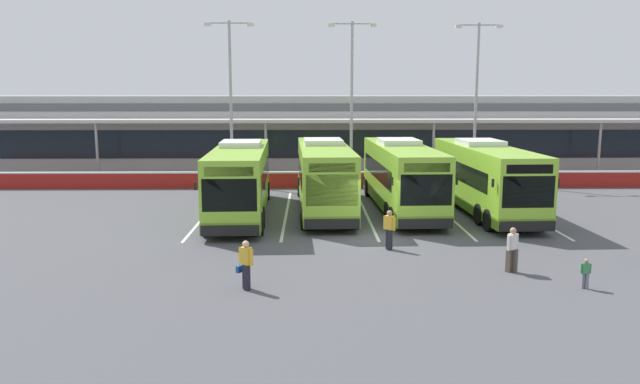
{
  "coord_description": "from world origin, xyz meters",
  "views": [
    {
      "loc": [
        -2.95,
        -25.97,
        6.33
      ],
      "look_at": [
        -2.47,
        3.0,
        1.6
      ],
      "focal_mm": 34.5,
      "sensor_mm": 36.0,
      "label": 1
    }
  ],
  "objects_px": {
    "coach_bus_right_centre": "(484,179)",
    "lamp_post_west": "(231,92)",
    "lamp_post_centre": "(352,92)",
    "coach_bus_left_centre": "(324,177)",
    "lamp_post_east": "(476,92)",
    "coach_bus_leftmost": "(240,181)",
    "pedestrian_child": "(586,272)",
    "pedestrian_near_bin": "(512,248)",
    "coach_bus_centre": "(401,177)",
    "pedestrian_approaching_bus": "(389,228)",
    "pedestrian_with_handbag": "(246,264)"
  },
  "relations": [
    {
      "from": "coach_bus_leftmost",
      "to": "coach_bus_left_centre",
      "type": "relative_size",
      "value": 1.0
    },
    {
      "from": "coach_bus_right_centre",
      "to": "lamp_post_west",
      "type": "xyz_separation_m",
      "value": [
        -14.58,
        10.01,
        4.5
      ]
    },
    {
      "from": "pedestrian_near_bin",
      "to": "pedestrian_approaching_bus",
      "type": "xyz_separation_m",
      "value": [
        -3.94,
        3.24,
        0.0
      ]
    },
    {
      "from": "pedestrian_approaching_bus",
      "to": "lamp_post_centre",
      "type": "relative_size",
      "value": 0.15
    },
    {
      "from": "lamp_post_west",
      "to": "lamp_post_east",
      "type": "relative_size",
      "value": 1.0
    },
    {
      "from": "pedestrian_with_handbag",
      "to": "lamp_post_centre",
      "type": "relative_size",
      "value": 0.15
    },
    {
      "from": "lamp_post_west",
      "to": "lamp_post_east",
      "type": "bearing_deg",
      "value": 3.22
    },
    {
      "from": "lamp_post_west",
      "to": "pedestrian_near_bin",
      "type": "bearing_deg",
      "value": -59.39
    },
    {
      "from": "pedestrian_near_bin",
      "to": "lamp_post_west",
      "type": "height_order",
      "value": "lamp_post_west"
    },
    {
      "from": "coach_bus_right_centre",
      "to": "lamp_post_west",
      "type": "bearing_deg",
      "value": 145.53
    },
    {
      "from": "coach_bus_right_centre",
      "to": "pedestrian_with_handbag",
      "type": "distance_m",
      "value": 17.16
    },
    {
      "from": "coach_bus_left_centre",
      "to": "coach_bus_right_centre",
      "type": "bearing_deg",
      "value": -4.22
    },
    {
      "from": "coach_bus_left_centre",
      "to": "pedestrian_approaching_bus",
      "type": "height_order",
      "value": "coach_bus_left_centre"
    },
    {
      "from": "coach_bus_leftmost",
      "to": "lamp_post_centre",
      "type": "distance_m",
      "value": 13.49
    },
    {
      "from": "coach_bus_left_centre",
      "to": "coach_bus_centre",
      "type": "relative_size",
      "value": 1.0
    },
    {
      "from": "pedestrian_near_bin",
      "to": "lamp_post_west",
      "type": "relative_size",
      "value": 0.15
    },
    {
      "from": "lamp_post_centre",
      "to": "lamp_post_east",
      "type": "height_order",
      "value": "same"
    },
    {
      "from": "coach_bus_right_centre",
      "to": "lamp_post_east",
      "type": "distance_m",
      "value": 12.08
    },
    {
      "from": "coach_bus_leftmost",
      "to": "lamp_post_east",
      "type": "height_order",
      "value": "lamp_post_east"
    },
    {
      "from": "coach_bus_right_centre",
      "to": "lamp_post_west",
      "type": "distance_m",
      "value": 18.25
    },
    {
      "from": "pedestrian_near_bin",
      "to": "lamp_post_centre",
      "type": "bearing_deg",
      "value": 101.32
    },
    {
      "from": "coach_bus_left_centre",
      "to": "lamp_post_west",
      "type": "height_order",
      "value": "lamp_post_west"
    },
    {
      "from": "coach_bus_centre",
      "to": "lamp_post_centre",
      "type": "xyz_separation_m",
      "value": [
        -2.06,
        9.71,
        4.5
      ]
    },
    {
      "from": "pedestrian_with_handbag",
      "to": "pedestrian_child",
      "type": "distance_m",
      "value": 11.03
    },
    {
      "from": "coach_bus_centre",
      "to": "lamp_post_west",
      "type": "distance_m",
      "value": 14.63
    },
    {
      "from": "coach_bus_centre",
      "to": "pedestrian_near_bin",
      "type": "relative_size",
      "value": 7.55
    },
    {
      "from": "coach_bus_right_centre",
      "to": "lamp_post_east",
      "type": "height_order",
      "value": "lamp_post_east"
    },
    {
      "from": "pedestrian_approaching_bus",
      "to": "lamp_post_west",
      "type": "distance_m",
      "value": 20.53
    },
    {
      "from": "pedestrian_child",
      "to": "pedestrian_with_handbag",
      "type": "bearing_deg",
      "value": 179.39
    },
    {
      "from": "pedestrian_child",
      "to": "coach_bus_centre",
      "type": "bearing_deg",
      "value": 106.49
    },
    {
      "from": "coach_bus_left_centre",
      "to": "lamp_post_east",
      "type": "bearing_deg",
      "value": 43.66
    },
    {
      "from": "coach_bus_leftmost",
      "to": "coach_bus_left_centre",
      "type": "height_order",
      "value": "same"
    },
    {
      "from": "lamp_post_east",
      "to": "coach_bus_centre",
      "type": "bearing_deg",
      "value": -122.76
    },
    {
      "from": "coach_bus_leftmost",
      "to": "coach_bus_left_centre",
      "type": "distance_m",
      "value": 4.53
    },
    {
      "from": "coach_bus_right_centre",
      "to": "pedestrian_with_handbag",
      "type": "xyz_separation_m",
      "value": [
        -11.32,
        -12.86,
        -0.93
      ]
    },
    {
      "from": "pedestrian_child",
      "to": "lamp_post_centre",
      "type": "relative_size",
      "value": 0.09
    },
    {
      "from": "coach_bus_leftmost",
      "to": "pedestrian_near_bin",
      "type": "height_order",
      "value": "coach_bus_leftmost"
    },
    {
      "from": "pedestrian_near_bin",
      "to": "lamp_post_centre",
      "type": "height_order",
      "value": "lamp_post_centre"
    },
    {
      "from": "pedestrian_child",
      "to": "pedestrian_approaching_bus",
      "type": "xyz_separation_m",
      "value": [
        -5.73,
        5.12,
        0.33
      ]
    },
    {
      "from": "lamp_post_centre",
      "to": "coach_bus_leftmost",
      "type": "bearing_deg",
      "value": -120.52
    },
    {
      "from": "coach_bus_right_centre",
      "to": "lamp_post_west",
      "type": "height_order",
      "value": "lamp_post_west"
    },
    {
      "from": "coach_bus_left_centre",
      "to": "lamp_post_east",
      "type": "relative_size",
      "value": 1.11
    },
    {
      "from": "coach_bus_leftmost",
      "to": "pedestrian_child",
      "type": "relative_size",
      "value": 12.18
    },
    {
      "from": "pedestrian_near_bin",
      "to": "lamp_post_east",
      "type": "height_order",
      "value": "lamp_post_east"
    },
    {
      "from": "pedestrian_near_bin",
      "to": "lamp_post_east",
      "type": "xyz_separation_m",
      "value": [
        4.44,
        22.06,
        5.42
      ]
    },
    {
      "from": "lamp_post_west",
      "to": "lamp_post_centre",
      "type": "distance_m",
      "value": 8.21
    },
    {
      "from": "lamp_post_west",
      "to": "pedestrian_child",
      "type": "bearing_deg",
      "value": -58.16
    },
    {
      "from": "coach_bus_leftmost",
      "to": "pedestrian_child",
      "type": "height_order",
      "value": "coach_bus_leftmost"
    },
    {
      "from": "lamp_post_centre",
      "to": "lamp_post_west",
      "type": "bearing_deg",
      "value": -177.87
    },
    {
      "from": "coach_bus_right_centre",
      "to": "pedestrian_approaching_bus",
      "type": "xyz_separation_m",
      "value": [
        -6.04,
        -7.86,
        -0.91
      ]
    }
  ]
}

